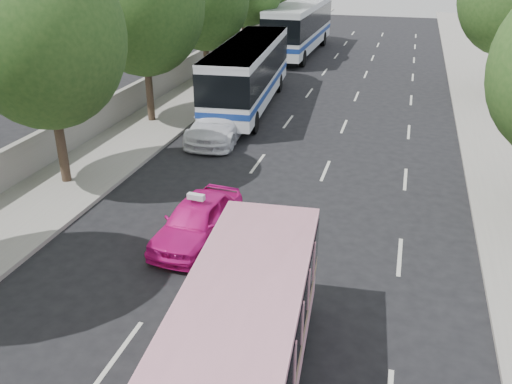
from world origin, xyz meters
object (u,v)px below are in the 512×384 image
(pink_taxi, at_px, (197,220))
(white_pickup, at_px, (220,121))
(pink_bus, at_px, (232,367))
(tour_coach_front, at_px, (248,69))
(tour_coach_rear, at_px, (300,24))

(pink_taxi, xyz_separation_m, white_pickup, (-2.50, 9.48, 0.08))
(pink_bus, height_order, tour_coach_front, tour_coach_front)
(pink_taxi, xyz_separation_m, tour_coach_rear, (-3.01, 30.71, 1.71))
(pink_bus, relative_size, white_pickup, 1.63)
(white_pickup, distance_m, tour_coach_rear, 21.30)
(pink_bus, distance_m, white_pickup, 17.38)
(white_pickup, height_order, tour_coach_front, tour_coach_front)
(white_pickup, bearing_deg, tour_coach_rear, 88.87)
(tour_coach_front, bearing_deg, tour_coach_rear, 86.68)
(pink_taxi, relative_size, white_pickup, 0.76)
(tour_coach_front, bearing_deg, pink_bus, -79.19)
(pink_taxi, bearing_deg, tour_coach_front, 105.32)
(tour_coach_rear, bearing_deg, pink_taxi, -83.79)
(pink_bus, bearing_deg, pink_taxi, 111.71)
(white_pickup, xyz_separation_m, tour_coach_front, (-0.11, 5.13, 1.36))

